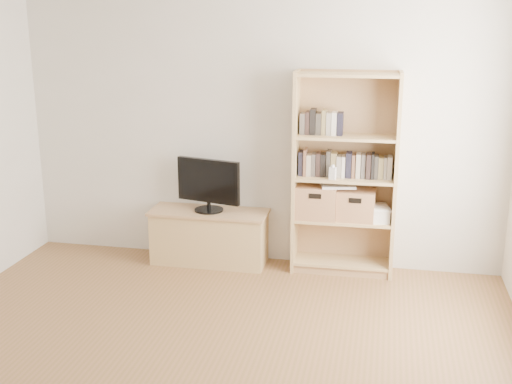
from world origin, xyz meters
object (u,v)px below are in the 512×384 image
(bookshelf, at_px, (345,175))
(laptop, at_px, (338,185))
(television, at_px, (208,185))
(tv_stand, at_px, (210,238))
(basket_left, at_px, (317,201))
(basket_right, at_px, (356,205))
(baby_monitor, at_px, (333,173))

(bookshelf, distance_m, laptop, 0.11)
(bookshelf, distance_m, television, 1.26)
(bookshelf, bearing_deg, tv_stand, -179.32)
(basket_left, xyz_separation_m, laptop, (0.19, -0.01, 0.16))
(tv_stand, xyz_separation_m, basket_right, (1.36, 0.03, 0.40))
(basket_right, distance_m, laptop, 0.24)
(television, height_order, baby_monitor, television)
(tv_stand, relative_size, basket_right, 3.22)
(basket_left, bearing_deg, tv_stand, -178.78)
(baby_monitor, xyz_separation_m, basket_left, (-0.14, 0.09, -0.29))
(television, relative_size, basket_left, 1.74)
(tv_stand, bearing_deg, baby_monitor, -3.55)
(basket_right, height_order, laptop, laptop)
(basket_left, relative_size, laptop, 1.21)
(basket_left, bearing_deg, laptop, -3.27)
(bookshelf, xyz_separation_m, television, (-1.25, -0.04, -0.15))
(basket_left, height_order, laptop, laptop)
(bookshelf, xyz_separation_m, laptop, (-0.06, -0.02, -0.10))
(tv_stand, xyz_separation_m, bookshelf, (1.25, 0.04, 0.67))
(tv_stand, bearing_deg, television, 0.00)
(laptop, bearing_deg, baby_monitor, -128.96)
(television, relative_size, baby_monitor, 5.78)
(television, bearing_deg, basket_left, 15.48)
(tv_stand, relative_size, bookshelf, 0.58)
(television, distance_m, basket_right, 1.37)
(tv_stand, relative_size, basket_left, 2.94)
(bookshelf, bearing_deg, baby_monitor, -135.00)
(baby_monitor, height_order, basket_right, baby_monitor)
(tv_stand, bearing_deg, basket_left, 1.32)
(television, bearing_deg, basket_right, 15.33)
(television, distance_m, laptop, 1.20)
(bookshelf, distance_m, baby_monitor, 0.15)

